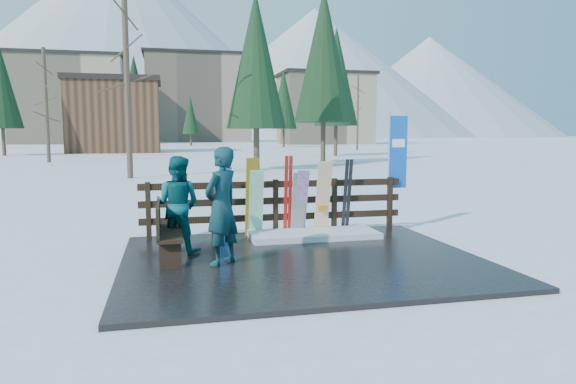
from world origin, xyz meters
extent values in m
plane|color=white|center=(0.00, 0.00, 0.00)|extent=(700.00, 700.00, 0.00)
cube|color=black|center=(0.00, 0.00, 0.04)|extent=(6.00, 5.00, 0.08)
cube|color=black|center=(-2.60, 2.20, 0.66)|extent=(0.10, 0.10, 1.15)
cube|color=black|center=(-1.30, 2.20, 0.66)|extent=(0.10, 0.10, 1.15)
cube|color=black|center=(0.00, 2.20, 0.66)|extent=(0.10, 0.10, 1.15)
cube|color=black|center=(1.30, 2.20, 0.66)|extent=(0.10, 0.10, 1.15)
cube|color=black|center=(2.60, 2.20, 0.66)|extent=(0.10, 0.10, 1.15)
cube|color=black|center=(0.00, 2.20, 0.43)|extent=(5.60, 0.05, 0.14)
cube|color=black|center=(0.00, 2.20, 0.78)|extent=(5.60, 0.05, 0.14)
cube|color=black|center=(0.00, 2.20, 1.13)|extent=(5.60, 0.05, 0.14)
cube|color=white|center=(0.67, 1.60, 0.14)|extent=(2.61, 1.00, 0.12)
cube|color=black|center=(-2.20, 0.38, 0.53)|extent=(0.40, 1.50, 0.06)
cube|color=black|center=(-2.20, -0.22, 0.30)|extent=(0.34, 0.06, 0.45)
cube|color=black|center=(-2.20, 0.98, 0.30)|extent=(0.34, 0.06, 0.45)
cube|color=black|center=(-2.38, 0.38, 0.80)|extent=(0.05, 1.50, 0.50)
cube|color=blue|center=(-1.09, 1.98, 0.81)|extent=(0.25, 0.29, 1.45)
cube|color=white|center=(-0.46, 1.98, 0.77)|extent=(0.29, 0.30, 1.38)
cube|color=yellow|center=(-0.54, 1.98, 0.89)|extent=(0.25, 0.31, 1.63)
cube|color=silver|center=(0.50, 1.98, 0.76)|extent=(0.25, 0.42, 1.37)
cube|color=black|center=(0.44, 1.98, 0.74)|extent=(0.28, 0.25, 1.31)
cube|color=white|center=(0.97, 1.98, 0.85)|extent=(0.31, 0.38, 1.54)
cube|color=maroon|center=(0.19, 2.05, 0.91)|extent=(0.08, 0.19, 1.66)
cube|color=maroon|center=(0.28, 2.05, 0.91)|extent=(0.07, 0.19, 1.66)
cube|color=black|center=(1.49, 2.05, 0.87)|extent=(0.08, 0.28, 1.57)
cube|color=black|center=(1.58, 2.05, 0.87)|extent=(0.08, 0.28, 1.57)
cylinder|color=silver|center=(2.58, 2.25, 1.38)|extent=(0.04, 0.04, 2.60)
cube|color=blue|center=(2.80, 2.25, 1.78)|extent=(0.42, 0.02, 1.60)
imported|color=#11453D|center=(-1.37, -0.12, 1.03)|extent=(0.82, 0.81, 1.91)
imported|color=#095257|center=(-2.05, 0.92, 0.94)|extent=(1.04, 0.96, 1.72)
cube|color=tan|center=(-22.00, 110.00, 9.00)|extent=(22.00, 14.00, 18.00)
cube|color=black|center=(-22.00, 110.00, 18.30)|extent=(23.10, 14.70, 0.60)
cube|color=gray|center=(6.00, 130.00, 11.00)|extent=(26.00, 16.00, 22.00)
cube|color=black|center=(6.00, 130.00, 22.30)|extent=(27.30, 16.80, 0.60)
cube|color=tan|center=(30.00, 95.00, 7.00)|extent=(18.00, 12.00, 14.00)
cube|color=black|center=(30.00, 95.00, 14.30)|extent=(18.90, 12.60, 0.60)
cube|color=brown|center=(-8.00, 55.00, 4.00)|extent=(10.00, 8.00, 8.00)
cube|color=black|center=(-8.00, 55.00, 8.30)|extent=(10.50, 8.40, 0.60)
cylinder|color=#382B1E|center=(-4.00, 18.00, 5.78)|extent=(0.28, 0.28, 11.56)
cone|color=black|center=(3.00, 22.00, 4.98)|extent=(3.58, 3.58, 9.95)
cone|color=black|center=(9.00, 28.00, 6.01)|extent=(4.33, 4.33, 12.03)
cylinder|color=#382B1E|center=(-11.00, 34.00, 4.30)|extent=(0.28, 0.28, 8.59)
cone|color=black|center=(14.00, 40.00, 5.92)|extent=(4.26, 4.26, 11.84)
cone|color=black|center=(-18.00, 48.00, 5.40)|extent=(3.89, 3.89, 10.81)
cylinder|color=#382B1E|center=(22.00, 55.00, 4.79)|extent=(0.28, 0.28, 9.57)
cone|color=black|center=(-6.00, 60.00, 5.70)|extent=(4.11, 4.11, 11.41)
cone|color=black|center=(16.00, 72.00, 5.86)|extent=(4.22, 4.22, 11.71)
cone|color=black|center=(2.00, 85.00, 4.17)|extent=(3.00, 3.00, 8.34)
cone|color=white|center=(-30.00, 340.00, 60.00)|extent=(260.00, 260.00, 120.00)
cone|color=white|center=(90.00, 310.00, 40.00)|extent=(200.00, 200.00, 80.00)
cone|color=white|center=(180.00, 330.00, 35.00)|extent=(180.00, 180.00, 70.00)
camera|label=1|loc=(-2.21, -8.30, 2.19)|focal=32.00mm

